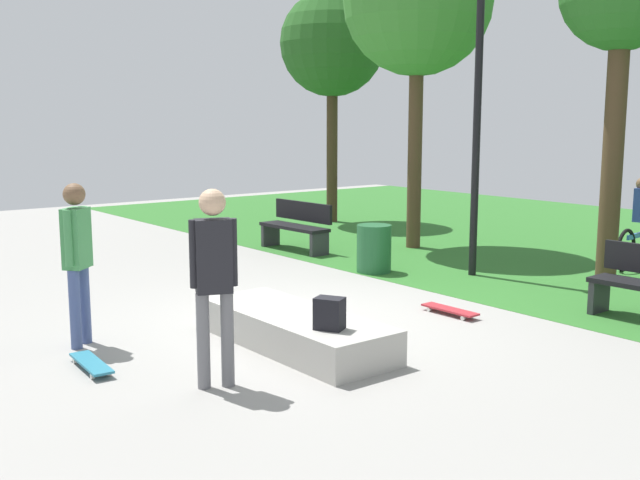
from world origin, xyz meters
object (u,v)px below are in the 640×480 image
skater_watching (77,251)px  cyclist_on_bicycle (640,229)px  tree_broad_elm (332,45)px  trash_bin (374,249)px  skateboard_spare (450,310)px  lamp_post (478,99)px  backpack_on_ledge (330,313)px  concrete_ledge (295,330)px  skater_performing_trick (214,271)px  skateboard_by_ledge (91,363)px  tree_tall_oak (418,2)px  park_bench_near_lamppost (297,225)px

skater_watching → cyclist_on_bicycle: bearing=81.5°
tree_broad_elm → trash_bin: (5.17, -3.33, -3.77)m
skater_watching → skateboard_spare: skater_watching is taller
skater_watching → lamp_post: lamp_post is taller
tree_broad_elm → backpack_on_ledge: bearing=-39.2°
concrete_ledge → trash_bin: 4.19m
concrete_ledge → skater_performing_trick: (0.56, -1.31, 0.89)m
backpack_on_ledge → skateboard_spare: size_ratio=0.40×
concrete_ledge → skateboard_by_ledge: bearing=-106.9°
skater_performing_trick → lamp_post: size_ratio=0.40×
skateboard_by_ledge → lamp_post: bearing=96.2°
skater_performing_trick → cyclist_on_bicycle: 8.58m
backpack_on_ledge → trash_bin: trash_bin is taller
skater_performing_trick → tree_tall_oak: tree_tall_oak is taller
concrete_ledge → skateboard_spare: size_ratio=3.11×
park_bench_near_lamppost → lamp_post: bearing=13.0°
backpack_on_ledge → skateboard_by_ledge: size_ratio=0.39×
skater_performing_trick → skateboard_spare: bearing=96.7°
skater_performing_trick → tree_broad_elm: bearing=135.6°
tree_broad_elm → trash_bin: bearing=-32.8°
concrete_ledge → park_bench_near_lamppost: (-4.87, 3.63, 0.30)m
skateboard_spare → trash_bin: size_ratio=1.05×
park_bench_near_lamppost → lamp_post: (3.55, 0.82, 2.26)m
tree_broad_elm → lamp_post: size_ratio=1.19×
trash_bin → tree_tall_oak: bearing=120.6°
skateboard_by_ledge → concrete_ledge: bearing=73.1°
park_bench_near_lamppost → lamp_post: lamp_post is taller
tree_tall_oak → concrete_ledge: bearing=-56.1°
concrete_ledge → backpack_on_ledge: (0.72, -0.10, 0.35)m
tree_broad_elm → trash_bin: size_ratio=7.06×
park_bench_near_lamppost → lamp_post: 4.29m
skater_watching → tree_broad_elm: 10.97m
lamp_post → tree_tall_oak: bearing=155.0°
backpack_on_ledge → skateboard_by_ledge: backpack_on_ledge is taller
lamp_post → concrete_ledge: bearing=-73.4°
skater_performing_trick → park_bench_near_lamppost: 7.37m
tree_broad_elm → skater_performing_trick: bearing=-44.4°
skateboard_spare → tree_tall_oak: tree_tall_oak is taller
skateboard_by_ledge → lamp_post: lamp_post is taller
tree_tall_oak → skater_performing_trick: bearing=-57.9°
skateboard_by_ledge → tree_tall_oak: size_ratio=0.14×
skateboard_spare → trash_bin: 2.82m
tree_broad_elm → tree_tall_oak: 4.05m
park_bench_near_lamppost → lamp_post: size_ratio=0.35×
skateboard_spare → cyclist_on_bicycle: size_ratio=0.44×
skateboard_by_ledge → skateboard_spare: 4.41m
tree_broad_elm → cyclist_on_bicycle: 8.33m
skater_performing_trick → lamp_post: lamp_post is taller
skater_performing_trick → skater_watching: (-2.02, -0.50, -0.04)m
skateboard_by_ledge → tree_tall_oak: 9.39m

